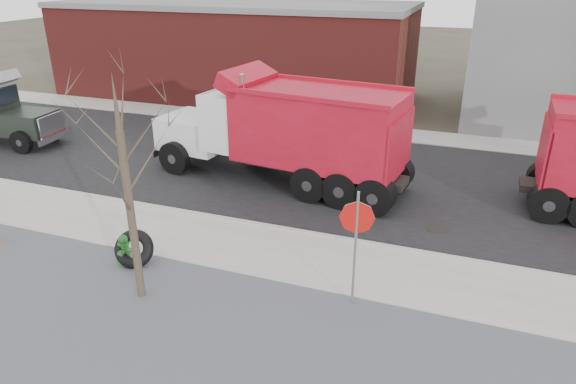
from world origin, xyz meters
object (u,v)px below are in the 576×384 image
at_px(fire_hydrant, 125,251).
at_px(stop_sign, 356,230).
at_px(truck_tire, 134,249).
at_px(dump_truck_red_b, 286,129).

relative_size(fire_hydrant, stop_sign, 0.30).
xyz_separation_m(fire_hydrant, truck_tire, (0.25, 0.08, 0.06)).
distance_m(fire_hydrant, stop_sign, 6.10).
height_order(truck_tire, dump_truck_red_b, dump_truck_red_b).
distance_m(fire_hydrant, dump_truck_red_b, 7.07).
distance_m(truck_tire, dump_truck_red_b, 6.92).
relative_size(stop_sign, dump_truck_red_b, 0.30).
bearing_deg(dump_truck_red_b, fire_hydrant, 80.65).
bearing_deg(dump_truck_red_b, truck_tire, 82.48).
xyz_separation_m(stop_sign, dump_truck_red_b, (-3.93, 6.27, 0.08)).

